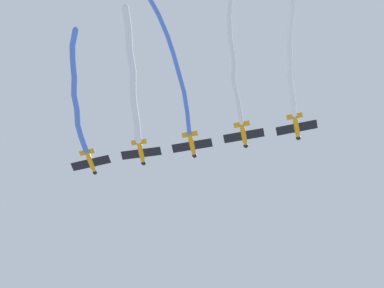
# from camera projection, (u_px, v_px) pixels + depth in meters

# --- Properties ---
(airplane_lead) EXTENTS (5.61, 4.54, 1.46)m
(airplane_lead) POSITION_uv_depth(u_px,v_px,m) (296.00, 127.00, 97.37)
(airplane_lead) COLOR orange
(smoke_trail_lead) EXTENTS (8.77, 21.40, 4.37)m
(smoke_trail_lead) POSITION_uv_depth(u_px,v_px,m) (293.00, 36.00, 92.16)
(smoke_trail_lead) COLOR white
(airplane_left_wing) EXTENTS (5.65, 4.50, 1.46)m
(airplane_left_wing) POSITION_uv_depth(u_px,v_px,m) (244.00, 135.00, 98.38)
(airplane_left_wing) COLOR orange
(smoke_trail_left_wing) EXTENTS (10.78, 26.22, 3.64)m
(smoke_trail_left_wing) POSITION_uv_depth(u_px,v_px,m) (234.00, 26.00, 91.55)
(smoke_trail_left_wing) COLOR white
(airplane_right_wing) EXTENTS (5.67, 4.48, 1.46)m
(airplane_right_wing) POSITION_uv_depth(u_px,v_px,m) (192.00, 145.00, 98.88)
(airplane_right_wing) COLOR orange
(smoke_trail_right_wing) EXTENTS (15.40, 21.61, 3.07)m
(smoke_trail_right_wing) POSITION_uv_depth(u_px,v_px,m) (168.00, 47.00, 92.51)
(smoke_trail_right_wing) COLOR #4C75DB
(airplane_slot) EXTENTS (5.73, 4.47, 1.46)m
(airplane_slot) POSITION_uv_depth(u_px,v_px,m) (141.00, 153.00, 99.90)
(airplane_slot) COLOR orange
(smoke_trail_slot) EXTENTS (8.39, 18.76, 2.57)m
(smoke_trail_slot) POSITION_uv_depth(u_px,v_px,m) (132.00, 77.00, 94.45)
(smoke_trail_slot) COLOR white
(airplane_trail) EXTENTS (5.54, 4.60, 1.46)m
(airplane_trail) POSITION_uv_depth(u_px,v_px,m) (91.00, 162.00, 100.39)
(airplane_trail) COLOR orange
(smoke_trail_trail) EXTENTS (6.95, 17.69, 2.24)m
(smoke_trail_trail) POSITION_uv_depth(u_px,v_px,m) (77.00, 93.00, 95.07)
(smoke_trail_trail) COLOR #4C75DB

